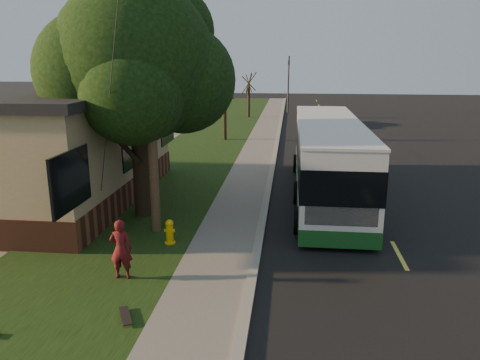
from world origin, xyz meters
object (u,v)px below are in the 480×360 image
(fire_hydrant, at_px, (170,232))
(leafy_tree, at_px, (138,65))
(transit_bus, at_px, (328,157))
(skateboarder, at_px, (121,249))
(bare_tree_near, at_px, (225,108))
(skateboard_main, at_px, (126,316))
(distant_car, at_px, (330,115))
(bare_tree_far, at_px, (249,96))
(dumpster, at_px, (2,194))
(utility_pole, at_px, (149,84))
(traffic_signal, at_px, (288,81))

(fire_hydrant, distance_m, leafy_tree, 5.65)
(transit_bus, bearing_deg, skateboarder, -125.42)
(bare_tree_near, height_order, skateboard_main, bare_tree_near)
(transit_bus, xyz_separation_m, distant_car, (1.66, 20.50, -0.81))
(leafy_tree, distance_m, distant_car, 25.11)
(fire_hydrant, relative_size, skateboard_main, 0.95)
(bare_tree_far, bearing_deg, dumpster, -102.29)
(leafy_tree, xyz_separation_m, skateboarder, (0.96, -4.95, -4.33))
(fire_hydrant, height_order, transit_bus, transit_bus)
(bare_tree_near, relative_size, dumpster, 2.42)
(leafy_tree, height_order, bare_tree_far, leafy_tree)
(dumpster, xyz_separation_m, distant_car, (13.08, 23.95, 0.03))
(skateboarder, bearing_deg, skateboard_main, 109.44)
(transit_bus, relative_size, dumpster, 6.29)
(skateboarder, distance_m, dumpster, 7.31)
(skateboarder, xyz_separation_m, distant_car, (7.21, 28.29, -0.03))
(utility_pole, xyz_separation_m, distant_car, (7.30, 24.99, -3.82))
(traffic_signal, bearing_deg, dumpster, -106.70)
(skateboarder, xyz_separation_m, dumpster, (-5.88, 4.34, -0.06))
(skateboard_main, bearing_deg, leafy_tree, 103.88)
(bare_tree_far, distance_m, skateboarder, 32.32)
(bare_tree_near, bearing_deg, distant_car, 46.83)
(leafy_tree, xyz_separation_m, transit_bus, (6.50, 2.84, -3.55))
(bare_tree_far, relative_size, transit_bus, 0.36)
(traffic_signal, xyz_separation_m, transit_bus, (1.83, -28.51, -1.55))
(bare_tree_near, bearing_deg, fire_hydrant, -87.14)
(traffic_signal, bearing_deg, skateboarder, -95.84)
(fire_hydrant, distance_m, distant_car, 26.81)
(skateboard_main, distance_m, dumpster, 9.04)
(skateboarder, distance_m, distant_car, 29.19)
(bare_tree_far, height_order, distant_car, bare_tree_far)
(bare_tree_near, distance_m, skateboarder, 20.34)
(bare_tree_far, relative_size, traffic_signal, 0.73)
(bare_tree_near, bearing_deg, transit_bus, -65.02)
(utility_pole, bearing_deg, transit_bus, 38.60)
(bare_tree_near, height_order, transit_bus, bare_tree_near)
(utility_pole, xyz_separation_m, traffic_signal, (3.81, 33.01, -1.47))
(transit_bus, relative_size, skateboarder, 7.30)
(dumpster, height_order, distant_car, distant_car)
(traffic_signal, relative_size, skateboarder, 3.59)
(utility_pole, relative_size, leafy_tree, 1.16)
(fire_hydrant, height_order, traffic_signal, traffic_signal)
(utility_pole, xyz_separation_m, skateboarder, (0.09, -3.29, -3.79))
(bare_tree_near, height_order, distant_car, bare_tree_near)
(fire_hydrant, height_order, utility_pole, utility_pole)
(leafy_tree, distance_m, skateboard_main, 8.60)
(dumpster, bearing_deg, skateboard_main, -43.04)
(dumpster, bearing_deg, transit_bus, 16.81)
(dumpster, bearing_deg, utility_pole, -10.27)
(utility_pole, height_order, skateboard_main, utility_pole)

